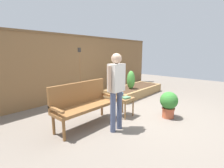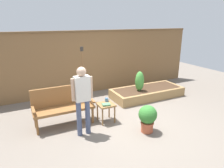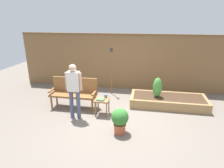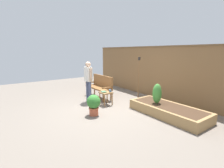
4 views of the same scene
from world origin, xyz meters
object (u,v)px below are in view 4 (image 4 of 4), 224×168
Objects in this scene: side_table at (106,94)px; potted_boxwood at (94,104)px; tiki_torch at (139,70)px; garden_bench at (100,85)px; person_by_bench at (88,78)px; cup_on_table at (110,91)px; shrub_near_bench at (157,94)px; book_on_table at (104,92)px.

side_table is 1.09m from potted_boxwood.
tiki_torch is at bearing 91.18° from side_table.
garden_bench is 0.92× the size of person_by_bench.
side_table is 0.21m from cup_on_table.
potted_boxwood is 2.75m from tiki_torch.
shrub_near_bench is 2.62m from person_by_bench.
tiki_torch is at bearing 53.78° from garden_bench.
garden_bench is 1.09m from cup_on_table.
side_table is at bearing 79.98° from book_on_table.
cup_on_table reaches higher than book_on_table.
person_by_bench is at bearing -67.73° from garden_bench.
tiki_torch is (-0.12, 1.53, 0.64)m from cup_on_table.
cup_on_table is (0.08, 0.14, 0.13)m from side_table.
cup_on_table is (1.07, -0.23, -0.02)m from garden_bench.
garden_bench is 1.06m from side_table.
book_on_table is at bearing -117.42° from cup_on_table.
tiki_torch is (-1.62, 0.76, 0.55)m from shrub_near_bench.
book_on_table is 1.87m from tiki_torch.
side_table is 0.28× the size of tiki_torch.
tiki_torch is (0.95, 1.30, 0.63)m from garden_bench.
potted_boxwood is (0.64, -0.87, -0.02)m from side_table.
side_table is 2.41× the size of book_on_table.
person_by_bench is (-1.34, 0.54, 0.56)m from potted_boxwood.
side_table is at bearing -121.05° from cup_on_table.
shrub_near_bench is (0.95, 1.78, 0.25)m from potted_boxwood.
book_on_table is 1.90m from shrub_near_bench.
potted_boxwood is (0.67, -0.80, -0.13)m from book_on_table.
person_by_bench is at bearing -151.53° from shrub_near_bench.
potted_boxwood is (1.63, -1.24, -0.17)m from garden_bench.
side_table is at bearing -150.38° from shrub_near_bench.
garden_bench is 0.84× the size of tiki_torch.
cup_on_table is at bearing 58.95° from side_table.
person_by_bench is at bearing -148.36° from book_on_table.
book_on_table reaches higher than side_table.
book_on_table is at bearing 130.24° from potted_boxwood.
person_by_bench is (-0.70, -0.34, 0.54)m from side_table.
tiki_torch is at bearing 71.63° from person_by_bench.
potted_boxwood is at bearing -60.86° from cup_on_table.
tiki_torch reaches higher than book_on_table.
tiki_torch is at bearing 100.65° from book_on_table.
cup_on_table is 1.66m from tiki_torch.
book_on_table is 0.13× the size of person_by_bench.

